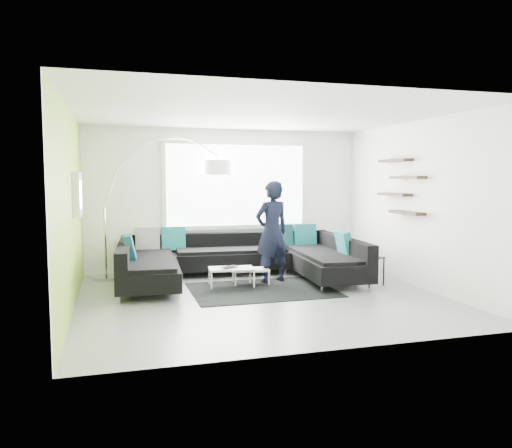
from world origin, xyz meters
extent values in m
plane|color=gray|center=(0.00, 0.00, 0.00)|extent=(5.50, 5.50, 0.00)
cube|color=white|center=(0.00, 2.50, 1.40)|extent=(5.50, 0.04, 2.80)
cube|color=white|center=(0.00, -2.50, 1.40)|extent=(5.50, 0.04, 2.80)
cube|color=white|center=(-2.75, 0.00, 1.40)|extent=(0.04, 5.00, 2.80)
cube|color=white|center=(2.75, 0.00, 1.40)|extent=(0.04, 5.00, 2.80)
cube|color=silver|center=(0.00, 0.00, 2.80)|extent=(5.50, 5.00, 0.04)
cube|color=#93C638|center=(-2.74, 0.00, 1.40)|extent=(0.01, 5.00, 2.80)
cube|color=white|center=(0.20, 2.46, 1.70)|extent=(2.96, 0.06, 1.68)
cube|color=white|center=(-2.68, 0.60, 1.60)|extent=(0.12, 0.66, 0.66)
cube|color=black|center=(2.64, 0.40, 1.70)|extent=(0.20, 1.24, 0.95)
cube|color=black|center=(-0.07, 1.20, 0.22)|extent=(4.26, 2.79, 0.43)
cube|color=black|center=(-0.07, 1.20, 0.59)|extent=(4.26, 2.79, 0.32)
cube|color=#0C4C51|center=(-0.07, 1.20, 0.66)|extent=(3.68, 0.44, 0.45)
cube|color=black|center=(0.14, 0.46, 0.01)|extent=(2.32, 1.69, 0.01)
cube|color=white|center=(-0.09, 0.94, 0.16)|extent=(1.03, 0.66, 0.32)
cube|color=black|center=(2.05, 0.35, 0.25)|extent=(0.44, 0.44, 0.50)
imported|color=black|center=(0.49, 1.04, 0.90)|extent=(0.87, 0.75, 1.79)
imported|color=black|center=(-0.28, 0.85, 0.33)|extent=(0.54, 0.52, 0.03)
camera|label=1|loc=(-2.16, -7.27, 1.84)|focal=35.00mm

